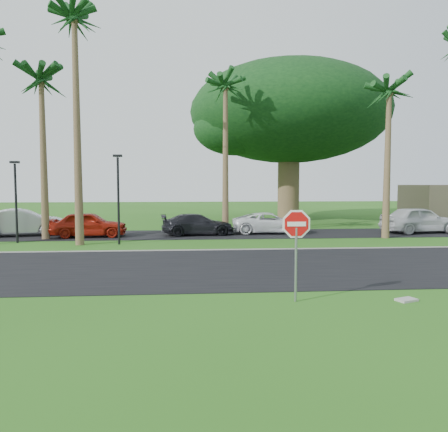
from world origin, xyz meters
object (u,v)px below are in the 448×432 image
Objects in this scene: car_silver at (22,223)px; car_minivan at (270,223)px; car_dark at (198,225)px; car_pickup at (419,220)px; stop_sign_near at (296,236)px; car_red at (89,225)px.

car_minivan is at bearing -104.46° from car_silver.
car_dark is 4.60m from car_minivan.
car_pickup is at bearing -94.43° from car_dark.
stop_sign_near is 0.54× the size of car_silver.
stop_sign_near reaches higher than car_minivan.
stop_sign_near is 0.54× the size of car_pickup.
car_red is 0.89× the size of car_pickup.
car_red is 0.99× the size of car_dark.
car_minivan is at bearing -87.55° from car_dark.
stop_sign_near is 0.59× the size of car_dark.
car_silver is 1.10× the size of car_dark.
car_dark is 0.94× the size of car_minivan.
stop_sign_near is at bearing -155.50° from car_silver.
stop_sign_near reaches higher than car_dark.
stop_sign_near is 15.44m from car_dark.
car_silver is 4.23m from car_red.
car_minivan is at bearing 82.04° from stop_sign_near.
car_red is at bearing -117.57° from car_silver.
car_red is 20.54m from car_pickup.
car_dark is 0.90× the size of car_pickup.
stop_sign_near is at bearing 135.42° from car_pickup.
car_red reaches higher than car_minivan.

